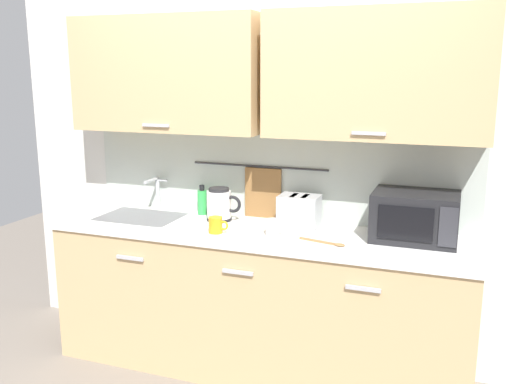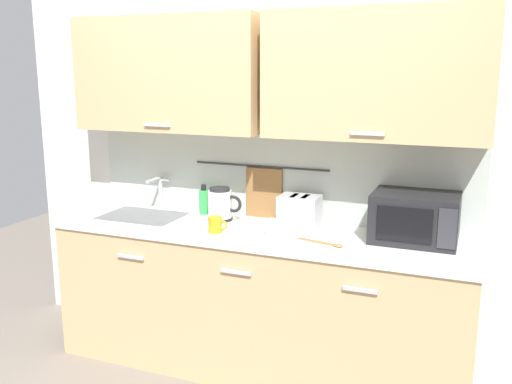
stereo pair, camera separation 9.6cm
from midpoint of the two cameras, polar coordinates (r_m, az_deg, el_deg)
counter_unit at (r=3.49m, az=0.76°, el=-10.82°), size 2.53×0.64×0.90m
back_wall_assembly at (r=3.44m, az=2.39°, el=7.19°), size 3.70×0.41×2.50m
sink_faucet at (r=3.85m, az=-9.15°, el=0.40°), size 0.09×0.17×0.22m
microwave at (r=3.21m, az=16.67°, el=-2.50°), size 0.46×0.35×0.27m
electric_kettle at (r=3.53m, az=-2.84°, el=-1.27°), size 0.23×0.16×0.21m
dish_soap_bottle at (r=3.69m, az=-4.58°, el=-0.93°), size 0.06×0.06×0.20m
mug_near_sink at (r=3.27m, az=-3.29°, el=-3.33°), size 0.12×0.08×0.09m
toaster at (r=3.39m, az=5.25°, el=-1.93°), size 0.26×0.17×0.19m
mug_by_kettle at (r=3.21m, az=2.52°, el=-3.62°), size 0.12×0.08×0.09m
wooden_spoon at (r=3.08m, az=8.01°, el=-5.20°), size 0.27×0.09×0.01m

